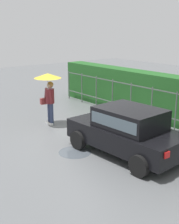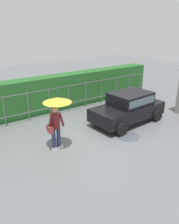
{
  "view_description": "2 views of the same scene",
  "coord_description": "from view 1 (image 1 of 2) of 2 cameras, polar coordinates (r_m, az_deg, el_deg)",
  "views": [
    {
      "loc": [
        7.74,
        -6.08,
        3.79
      ],
      "look_at": [
        -0.1,
        0.18,
        0.97
      ],
      "focal_mm": 49.09,
      "sensor_mm": 36.0,
      "label": 1
    },
    {
      "loc": [
        -5.89,
        -6.96,
        4.46
      ],
      "look_at": [
        -0.59,
        0.35,
        0.98
      ],
      "focal_mm": 36.4,
      "sensor_mm": 36.0,
      "label": 2
    }
  ],
  "objects": [
    {
      "name": "hedge_row",
      "position": [
        12.92,
        13.66,
        2.54
      ],
      "size": [
        12.46,
        0.9,
        1.9
      ],
      "primitive_type": "cube",
      "color": "#235B23",
      "rests_on": "ground"
    },
    {
      "name": "fence_section",
      "position": [
        12.39,
        11.51,
        1.51
      ],
      "size": [
        11.51,
        0.05,
        1.5
      ],
      "color": "#59605B",
      "rests_on": "ground"
    },
    {
      "name": "car",
      "position": [
        9.27,
        7.02,
        -3.24
      ],
      "size": [
        3.81,
        2.01,
        1.48
      ],
      "rotation": [
        0.0,
        0.0,
        3.19
      ],
      "color": "black",
      "rests_on": "ground"
    },
    {
      "name": "ground_plane",
      "position": [
        10.55,
        -0.45,
        -5.38
      ],
      "size": [
        40.0,
        40.0,
        0.0
      ],
      "primitive_type": "plane",
      "color": "slate"
    },
    {
      "name": "pedestrian",
      "position": [
        11.98,
        -7.65,
        4.72
      ],
      "size": [
        1.04,
        1.04,
        2.06
      ],
      "rotation": [
        0.0,
        0.0,
        -1.69
      ],
      "color": "#2D3856",
      "rests_on": "ground"
    },
    {
      "name": "puddle_near",
      "position": [
        9.64,
        -2.72,
        -7.48
      ],
      "size": [
        1.03,
        1.03,
        0.0
      ],
      "primitive_type": "cylinder",
      "color": "#4C545B",
      "rests_on": "ground"
    }
  ]
}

